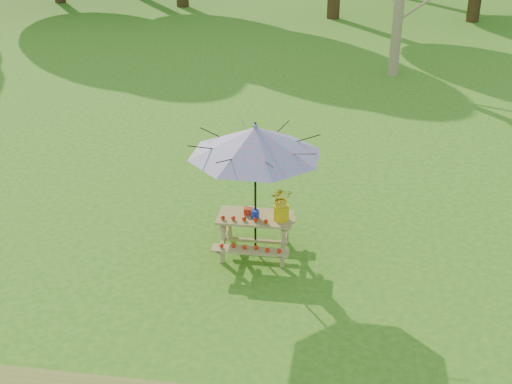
# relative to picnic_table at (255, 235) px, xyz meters

# --- Properties ---
(ground) EXTENTS (120.00, 120.00, 0.00)m
(ground) POSITION_rel_picnic_table_xyz_m (-3.15, -0.95, -0.33)
(ground) COLOR #356B14
(ground) RESTS_ON ground
(picnic_table) EXTENTS (1.20, 1.32, 0.67)m
(picnic_table) POSITION_rel_picnic_table_xyz_m (0.00, 0.00, 0.00)
(picnic_table) COLOR #A28549
(picnic_table) RESTS_ON ground
(patio_umbrella) EXTENTS (2.70, 2.70, 2.25)m
(patio_umbrella) POSITION_rel_picnic_table_xyz_m (0.00, 0.00, 1.62)
(patio_umbrella) COLOR black
(patio_umbrella) RESTS_ON ground
(produce_bins) EXTENTS (0.26, 0.33, 0.13)m
(produce_bins) POSITION_rel_picnic_table_xyz_m (-0.06, 0.04, 0.40)
(produce_bins) COLOR red
(produce_bins) RESTS_ON picnic_table
(tomatoes_row) EXTENTS (0.77, 0.13, 0.07)m
(tomatoes_row) POSITION_rel_picnic_table_xyz_m (-0.15, -0.18, 0.38)
(tomatoes_row) COLOR red
(tomatoes_row) RESTS_ON picnic_table
(flower_bucket) EXTENTS (0.40, 0.36, 0.56)m
(flower_bucket) POSITION_rel_picnic_table_xyz_m (0.42, -0.04, 0.64)
(flower_bucket) COLOR #DDAB0B
(flower_bucket) RESTS_ON picnic_table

